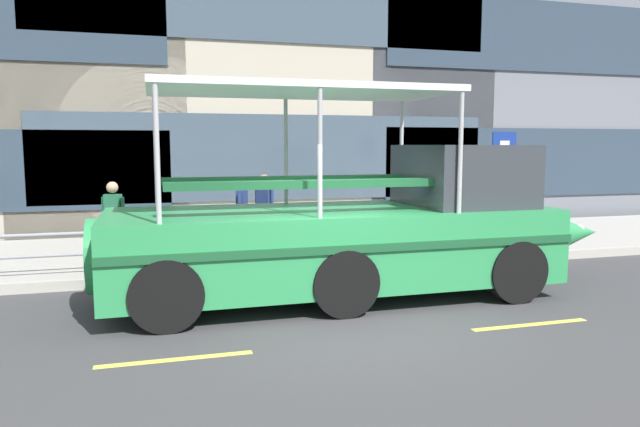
{
  "coord_description": "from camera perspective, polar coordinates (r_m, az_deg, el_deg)",
  "views": [
    {
      "loc": [
        -2.58,
        -7.54,
        2.48
      ],
      "look_at": [
        0.2,
        2.16,
        1.3
      ],
      "focal_mm": 32.72,
      "sensor_mm": 36.0,
      "label": 1
    }
  ],
  "objects": [
    {
      "name": "ground_plane",
      "position": [
        8.34,
        2.82,
        -10.63
      ],
      "size": [
        120.0,
        120.0,
        0.0
      ],
      "primitive_type": "plane",
      "color": "#3D3D3F"
    },
    {
      "name": "sidewalk",
      "position": [
        13.6,
        -4.82,
        -3.47
      ],
      "size": [
        32.0,
        4.8,
        0.18
      ],
      "primitive_type": "cube",
      "color": "#A8A59E",
      "rests_on": "ground_plane"
    },
    {
      "name": "curb_edge",
      "position": [
        11.21,
        -2.33,
        -5.64
      ],
      "size": [
        32.0,
        0.18,
        0.18
      ],
      "primitive_type": "cube",
      "color": "#B2ADA3",
      "rests_on": "ground_plane"
    },
    {
      "name": "lane_centreline",
      "position": [
        7.64,
        4.77,
        -12.27
      ],
      "size": [
        25.8,
        0.12,
        0.01
      ],
      "color": "#DBD64C",
      "rests_on": "ground_plane"
    },
    {
      "name": "curb_guardrail",
      "position": [
        11.5,
        -1.17,
        -2.18
      ],
      "size": [
        11.59,
        0.09,
        0.78
      ],
      "color": "gray",
      "rests_on": "sidewalk"
    },
    {
      "name": "parking_sign",
      "position": [
        13.84,
        17.43,
        4.17
      ],
      "size": [
        0.6,
        0.12,
        2.6
      ],
      "color": "#4C4F54",
      "rests_on": "sidewalk"
    },
    {
      "name": "duck_tour_boat",
      "position": [
        9.66,
        4.17,
        -1.65
      ],
      "size": [
        8.93,
        2.55,
        3.38
      ],
      "color": "#2D9351",
      "rests_on": "ground_plane"
    },
    {
      "name": "pedestrian_near_bow",
      "position": [
        13.85,
        11.7,
        1.15
      ],
      "size": [
        0.31,
        0.42,
        1.65
      ],
      "color": "#47423D",
      "rests_on": "sidewalk"
    },
    {
      "name": "pedestrian_mid_left",
      "position": [
        12.79,
        -5.46,
        0.87
      ],
      "size": [
        0.36,
        0.37,
        1.68
      ],
      "color": "black",
      "rests_on": "sidewalk"
    },
    {
      "name": "pedestrian_mid_right",
      "position": [
        12.31,
        -7.63,
        0.44
      ],
      "size": [
        0.28,
        0.43,
        1.62
      ],
      "color": "#1E2338",
      "rests_on": "sidewalk"
    },
    {
      "name": "pedestrian_near_stern",
      "position": [
        11.92,
        -19.55,
        -0.11
      ],
      "size": [
        0.43,
        0.28,
        1.61
      ],
      "color": "black",
      "rests_on": "sidewalk"
    }
  ]
}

